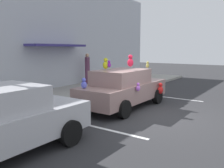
% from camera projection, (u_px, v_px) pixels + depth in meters
% --- Properties ---
extents(ground_plane, '(60.00, 60.00, 0.00)m').
position_uv_depth(ground_plane, '(154.00, 117.00, 8.32)').
color(ground_plane, '#2D2D30').
extents(sidewalk, '(24.00, 4.00, 0.15)m').
position_uv_depth(sidewalk, '(56.00, 98.00, 11.14)').
color(sidewalk, gray).
rests_on(sidewalk, ground).
extents(storefront_building, '(24.00, 1.25, 6.40)m').
position_uv_depth(storefront_building, '(24.00, 32.00, 11.90)').
color(storefront_building, '#B2B7C1').
rests_on(storefront_building, ground).
extents(parking_stripe_front, '(0.12, 3.60, 0.01)m').
position_uv_depth(parking_stripe_front, '(165.00, 97.00, 11.73)').
color(parking_stripe_front, silver).
rests_on(parking_stripe_front, ground).
extents(parking_stripe_rear, '(0.12, 3.60, 0.01)m').
position_uv_depth(parking_stripe_rear, '(95.00, 127.00, 7.25)').
color(parking_stripe_rear, silver).
rests_on(parking_stripe_rear, ground).
extents(plush_covered_car, '(4.43, 2.05, 2.14)m').
position_uv_depth(plush_covered_car, '(124.00, 88.00, 9.58)').
color(plush_covered_car, gray).
rests_on(plush_covered_car, ground).
extents(teddy_bear_on_sidewalk, '(0.30, 0.25, 0.56)m').
position_uv_depth(teddy_bear_on_sidewalk, '(114.00, 86.00, 12.48)').
color(teddy_bear_on_sidewalk, '#9E723D').
rests_on(teddy_bear_on_sidewalk, sidewalk).
extents(pedestrian_near_shopfront, '(0.31, 0.31, 1.92)m').
position_uv_depth(pedestrian_near_shopfront, '(87.00, 69.00, 15.08)').
color(pedestrian_near_shopfront, '#5E344D').
rests_on(pedestrian_near_shopfront, sidewalk).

